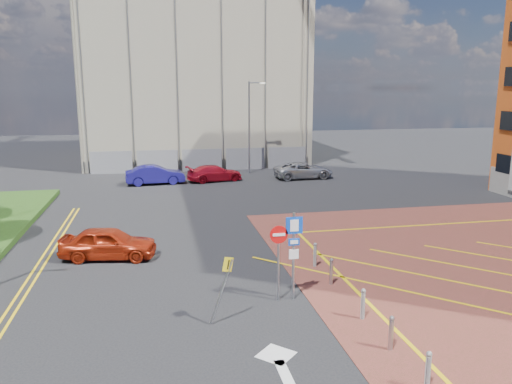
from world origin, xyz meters
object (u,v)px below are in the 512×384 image
object	(u,v)px
car_red_back	(215,173)
lamp_back	(250,124)
sign_cluster	(288,247)
car_blue_back	(155,175)
car_silver_back	(303,170)
warning_sign	(224,282)
car_red_left	(108,243)

from	to	relation	value
car_red_back	lamp_back	bearing A→B (deg)	-59.13
car_red_back	sign_cluster	bearing A→B (deg)	167.23
car_blue_back	car_silver_back	world-z (taller)	car_blue_back
lamp_back	car_silver_back	bearing A→B (deg)	-42.81
warning_sign	car_red_back	distance (m)	25.20
warning_sign	car_red_left	bearing A→B (deg)	119.85
warning_sign	car_red_back	size ratio (longest dim) A/B	0.50
warning_sign	car_blue_back	size ratio (longest dim) A/B	0.49
sign_cluster	car_blue_back	size ratio (longest dim) A/B	0.70
sign_cluster	warning_sign	distance (m)	2.88
warning_sign	car_red_back	world-z (taller)	warning_sign
sign_cluster	car_red_left	world-z (taller)	sign_cluster
sign_cluster	car_red_left	size ratio (longest dim) A/B	0.77
warning_sign	car_red_left	world-z (taller)	warning_sign
sign_cluster	car_blue_back	xyz separation A→B (m)	(-4.53, 23.29, -1.20)
sign_cluster	car_silver_back	xyz separation A→B (m)	(7.65, 23.43, -1.27)
warning_sign	car_silver_back	distance (m)	26.81
car_blue_back	car_red_back	distance (m)	4.75
car_blue_back	car_silver_back	distance (m)	12.18
car_red_back	car_silver_back	distance (m)	7.45
sign_cluster	warning_sign	xyz separation A→B (m)	(-2.47, -1.39, -0.52)
lamp_back	car_red_left	world-z (taller)	lamp_back
car_red_left	lamp_back	bearing A→B (deg)	-16.68
warning_sign	car_red_left	distance (m)	8.39
sign_cluster	car_blue_back	world-z (taller)	sign_cluster
car_red_left	car_silver_back	xyz separation A→B (m)	(14.28, 17.57, -0.03)
warning_sign	car_blue_back	world-z (taller)	warning_sign
warning_sign	car_red_back	xyz separation A→B (m)	(2.68, 25.05, -0.77)
car_red_left	car_red_back	size ratio (longest dim) A/B	0.92
sign_cluster	warning_sign	size ratio (longest dim) A/B	1.43
lamp_back	car_blue_back	xyz separation A→B (m)	(-8.31, -3.73, -3.61)
lamp_back	car_red_left	xyz separation A→B (m)	(-10.42, -21.15, -3.65)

